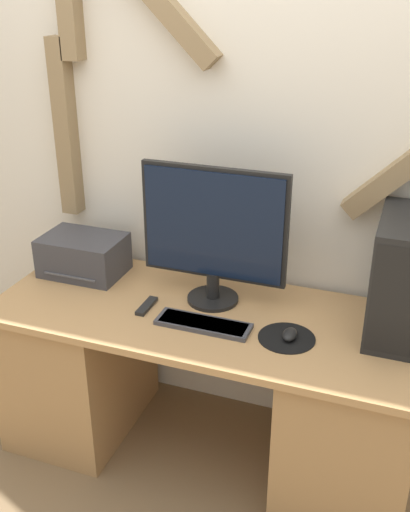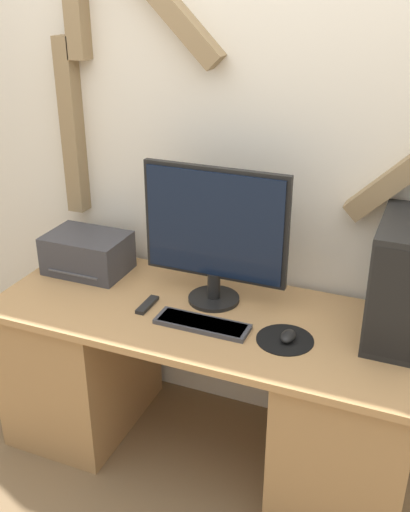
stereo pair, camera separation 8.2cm
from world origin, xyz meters
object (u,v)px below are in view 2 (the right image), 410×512
(remote_control, at_px, (147,305))
(printer, at_px, (88,253))
(mouse, at_px, (288,336))
(keyboard, at_px, (202,324))
(monitor, at_px, (215,231))
(computer_tower, at_px, (401,280))

(remote_control, bearing_deg, printer, 154.30)
(mouse, height_order, printer, printer)
(printer, distance_m, remote_control, 0.45)
(mouse, bearing_deg, remote_control, 177.33)
(printer, bearing_deg, keyboard, -20.30)
(remote_control, bearing_deg, monitor, 33.35)
(mouse, height_order, remote_control, mouse)
(keyboard, distance_m, mouse, 0.34)
(computer_tower, xyz_separation_m, printer, (-1.36, 0.02, -0.14))
(keyboard, height_order, computer_tower, computer_tower)
(keyboard, relative_size, remote_control, 2.59)
(monitor, height_order, printer, monitor)
(keyboard, height_order, remote_control, keyboard)
(keyboard, distance_m, remote_control, 0.27)
(monitor, relative_size, remote_control, 4.18)
(mouse, bearing_deg, printer, 167.55)
(monitor, xyz_separation_m, keyboard, (0.03, -0.21, -0.31))
(monitor, height_order, keyboard, monitor)
(keyboard, relative_size, mouse, 4.28)
(monitor, distance_m, mouse, 0.51)
(keyboard, xyz_separation_m, computer_tower, (0.69, 0.23, 0.22))
(mouse, xyz_separation_m, computer_tower, (0.36, 0.20, 0.21))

